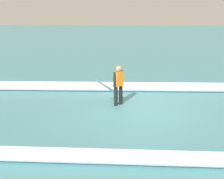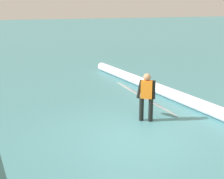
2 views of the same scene
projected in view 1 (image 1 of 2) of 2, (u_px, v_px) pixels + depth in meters
name	position (u px, v px, depth m)	size (l,w,h in m)	color
ground_plane	(143.00, 112.00, 11.06)	(151.72, 151.72, 0.00)	teal
surfer	(118.00, 83.00, 11.72)	(0.36, 0.50, 1.48)	black
surfboard	(110.00, 89.00, 12.07)	(1.14, 1.88, 1.13)	white
wave_crest_foreground	(148.00, 87.00, 13.86)	(0.41, 0.41, 17.74)	white
wave_crest_midground	(150.00, 158.00, 7.17)	(0.36, 0.36, 19.87)	white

